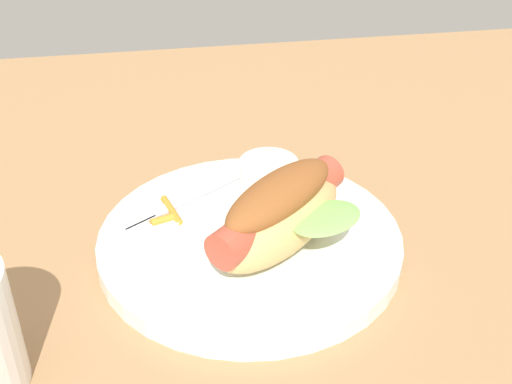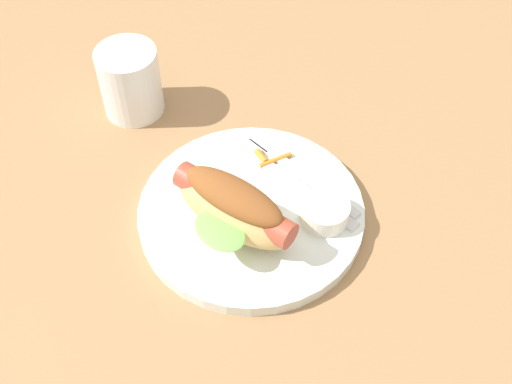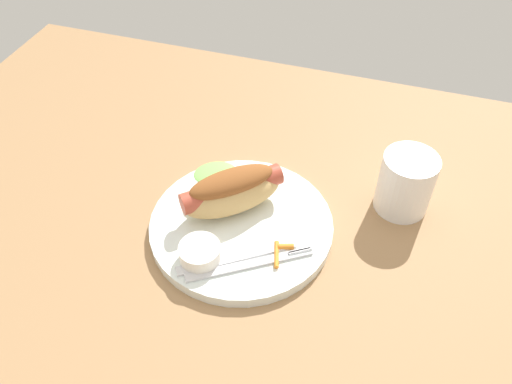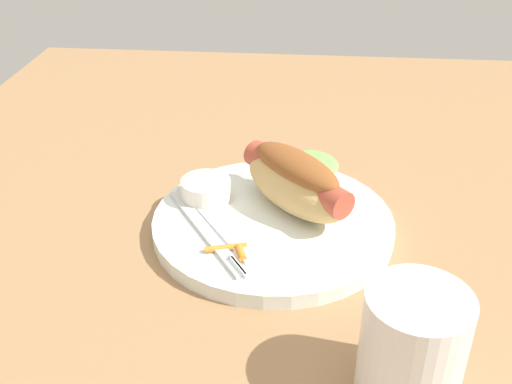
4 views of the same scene
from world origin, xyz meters
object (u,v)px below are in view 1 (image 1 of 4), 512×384
(knife, at_px, (228,194))
(carrot_garnish, at_px, (168,214))
(sauce_ramekin, at_px, (269,172))
(fork, at_px, (204,191))
(plate, at_px, (250,242))
(hot_dog, at_px, (280,212))

(knife, height_order, carrot_garnish, carrot_garnish)
(sauce_ramekin, relative_size, knife, 0.34)
(fork, bearing_deg, carrot_garnish, 10.10)
(plate, height_order, carrot_garnish, carrot_garnish)
(hot_dog, distance_m, sauce_ramekin, 0.10)
(hot_dog, relative_size, sauce_ramekin, 2.65)
(hot_dog, xyz_separation_m, sauce_ramekin, (-0.01, -0.10, -0.02))
(sauce_ramekin, distance_m, fork, 0.06)
(plate, bearing_deg, hot_dog, 132.88)
(fork, relative_size, knife, 0.92)
(sauce_ramekin, height_order, carrot_garnish, sauce_ramekin)
(sauce_ramekin, xyz_separation_m, fork, (0.06, 0.01, -0.01))
(plate, bearing_deg, fork, -65.59)
(sauce_ramekin, relative_size, carrot_garnish, 1.30)
(plate, xyz_separation_m, fork, (0.03, -0.07, 0.01))
(sauce_ramekin, bearing_deg, knife, 21.17)
(hot_dog, height_order, fork, hot_dog)
(plate, relative_size, fork, 1.72)
(fork, bearing_deg, sauce_ramekin, 153.71)
(fork, bearing_deg, plate, 81.33)
(knife, xyz_separation_m, carrot_garnish, (0.06, 0.02, 0.00))
(fork, height_order, carrot_garnish, carrot_garnish)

